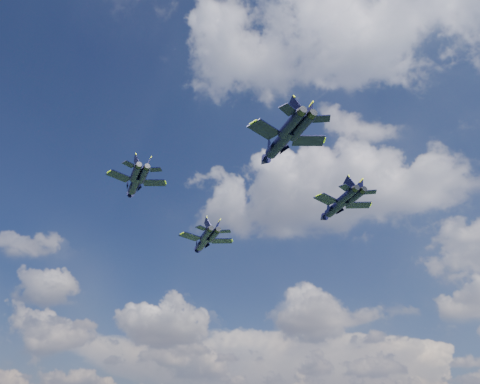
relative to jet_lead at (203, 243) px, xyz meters
name	(u,v)px	position (x,y,z in m)	size (l,w,h in m)	color
jet_lead	(203,243)	(0.00, 0.00, 0.00)	(13.77, 14.71, 3.88)	black
jet_left	(134,185)	(0.30, -29.25, -0.11)	(11.78, 12.11, 3.25)	black
jet_right	(336,207)	(31.48, -3.14, 1.90)	(13.98, 14.99, 3.95)	black
jet_slot	(279,144)	(27.14, -28.63, 2.45)	(15.16, 15.46, 4.16)	black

